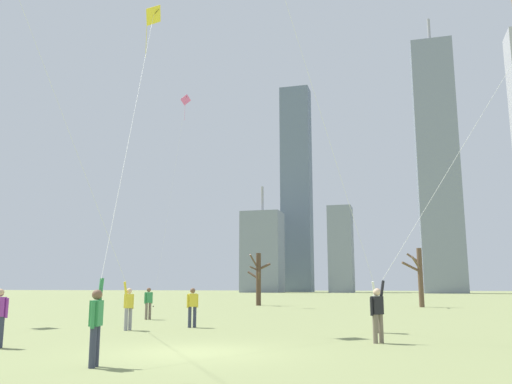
{
  "coord_description": "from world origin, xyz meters",
  "views": [
    {
      "loc": [
        5.28,
        -13.12,
        1.69
      ],
      "look_at": [
        0.0,
        6.0,
        5.26
      ],
      "focal_mm": 36.8,
      "sensor_mm": 36.0,
      "label": 1
    }
  ],
  "objects_px": {
    "kite_flyer_midfield_left_green": "(401,269)",
    "bystander_strolling_midfield": "(192,305)",
    "bystander_far_off_by_trees": "(148,302)",
    "kite_flyer_foreground_right_purple": "(107,246)",
    "kite_flyer_foreground_left_yellow": "(113,228)",
    "kite_flyer_far_back_red": "(355,232)",
    "bare_tree_rightmost": "(419,275)",
    "distant_kite_drifting_right_pink": "(183,115)",
    "bare_tree_left_of_center": "(258,277)"
  },
  "relations": [
    {
      "from": "kite_flyer_far_back_red",
      "to": "kite_flyer_foreground_right_purple",
      "type": "xyz_separation_m",
      "value": [
        -9.26,
        -1.62,
        -0.46
      ]
    },
    {
      "from": "bare_tree_left_of_center",
      "to": "bare_tree_rightmost",
      "type": "bearing_deg",
      "value": -0.66
    },
    {
      "from": "kite_flyer_foreground_right_purple",
      "to": "bystander_strolling_midfield",
      "type": "xyz_separation_m",
      "value": [
        2.34,
        3.02,
        -2.31
      ]
    },
    {
      "from": "bystander_far_off_by_trees",
      "to": "kite_flyer_foreground_left_yellow",
      "type": "bearing_deg",
      "value": -66.91
    },
    {
      "from": "kite_flyer_foreground_left_yellow",
      "to": "bystander_far_off_by_trees",
      "type": "bearing_deg",
      "value": 113.09
    },
    {
      "from": "bystander_far_off_by_trees",
      "to": "kite_flyer_foreground_right_purple",
      "type": "bearing_deg",
      "value": -75.63
    },
    {
      "from": "kite_flyer_foreground_right_purple",
      "to": "bystander_strolling_midfield",
      "type": "bearing_deg",
      "value": 52.17
    },
    {
      "from": "distant_kite_drifting_right_pink",
      "to": "kite_flyer_midfield_left_green",
      "type": "bearing_deg",
      "value": -53.92
    },
    {
      "from": "kite_flyer_foreground_right_purple",
      "to": "kite_flyer_midfield_left_green",
      "type": "height_order",
      "value": "kite_flyer_foreground_right_purple"
    },
    {
      "from": "kite_flyer_far_back_red",
      "to": "bare_tree_left_of_center",
      "type": "distance_m",
      "value": 28.91
    },
    {
      "from": "kite_flyer_foreground_left_yellow",
      "to": "bare_tree_left_of_center",
      "type": "distance_m",
      "value": 34.77
    },
    {
      "from": "kite_flyer_foreground_right_purple",
      "to": "kite_flyer_midfield_left_green",
      "type": "bearing_deg",
      "value": -3.36
    },
    {
      "from": "bare_tree_left_of_center",
      "to": "bystander_far_off_by_trees",
      "type": "bearing_deg",
      "value": -90.61
    },
    {
      "from": "kite_flyer_midfield_left_green",
      "to": "bare_tree_rightmost",
      "type": "xyz_separation_m",
      "value": [
        1.39,
        28.84,
        0.39
      ]
    },
    {
      "from": "kite_flyer_foreground_left_yellow",
      "to": "bare_tree_left_of_center",
      "type": "relative_size",
      "value": 3.06
    },
    {
      "from": "kite_flyer_foreground_left_yellow",
      "to": "bystander_strolling_midfield",
      "type": "bearing_deg",
      "value": 99.2
    },
    {
      "from": "kite_flyer_midfield_left_green",
      "to": "bystander_far_off_by_trees",
      "type": "bearing_deg",
      "value": 147.79
    },
    {
      "from": "bare_tree_rightmost",
      "to": "kite_flyer_midfield_left_green",
      "type": "bearing_deg",
      "value": -92.77
    },
    {
      "from": "distant_kite_drifting_right_pink",
      "to": "bare_tree_left_of_center",
      "type": "height_order",
      "value": "distant_kite_drifting_right_pink"
    },
    {
      "from": "distant_kite_drifting_right_pink",
      "to": "bare_tree_left_of_center",
      "type": "distance_m",
      "value": 16.47
    },
    {
      "from": "kite_flyer_foreground_left_yellow",
      "to": "bystander_strolling_midfield",
      "type": "height_order",
      "value": "kite_flyer_foreground_left_yellow"
    },
    {
      "from": "kite_flyer_midfield_left_green",
      "to": "distant_kite_drifting_right_pink",
      "type": "xyz_separation_m",
      "value": [
        -18.89,
        25.93,
        15.12
      ]
    },
    {
      "from": "kite_flyer_far_back_red",
      "to": "kite_flyer_foreground_left_yellow",
      "type": "height_order",
      "value": "kite_flyer_far_back_red"
    },
    {
      "from": "bare_tree_left_of_center",
      "to": "bare_tree_rightmost",
      "type": "relative_size",
      "value": 0.96
    },
    {
      "from": "bystander_far_off_by_trees",
      "to": "bare_tree_left_of_center",
      "type": "height_order",
      "value": "bare_tree_left_of_center"
    },
    {
      "from": "kite_flyer_foreground_left_yellow",
      "to": "bare_tree_rightmost",
      "type": "relative_size",
      "value": 2.95
    },
    {
      "from": "kite_flyer_foreground_left_yellow",
      "to": "bare_tree_rightmost",
      "type": "xyz_separation_m",
      "value": [
        8.43,
        34.17,
        -0.55
      ]
    },
    {
      "from": "kite_flyer_midfield_left_green",
      "to": "bare_tree_left_of_center",
      "type": "xyz_separation_m",
      "value": [
        -12.51,
        29.0,
        0.26
      ]
    },
    {
      "from": "kite_flyer_far_back_red",
      "to": "distant_kite_drifting_right_pink",
      "type": "height_order",
      "value": "distant_kite_drifting_right_pink"
    },
    {
      "from": "kite_flyer_foreground_left_yellow",
      "to": "kite_flyer_far_back_red",
      "type": "bearing_deg",
      "value": 54.25
    },
    {
      "from": "kite_flyer_foreground_right_purple",
      "to": "bare_tree_rightmost",
      "type": "relative_size",
      "value": 3.73
    },
    {
      "from": "bare_tree_rightmost",
      "to": "kite_flyer_foreground_left_yellow",
      "type": "bearing_deg",
      "value": -103.86
    },
    {
      "from": "bystander_strolling_midfield",
      "to": "bare_tree_rightmost",
      "type": "bearing_deg",
      "value": 68.57
    },
    {
      "from": "kite_flyer_far_back_red",
      "to": "bare_tree_left_of_center",
      "type": "xyz_separation_m",
      "value": [
        -10.93,
        26.74,
        -1.19
      ]
    },
    {
      "from": "kite_flyer_midfield_left_green",
      "to": "bystander_strolling_midfield",
      "type": "distance_m",
      "value": 9.34
    },
    {
      "from": "bystander_far_off_by_trees",
      "to": "distant_kite_drifting_right_pink",
      "type": "distance_m",
      "value": 25.08
    },
    {
      "from": "kite_flyer_foreground_right_purple",
      "to": "bare_tree_rightmost",
      "type": "height_order",
      "value": "kite_flyer_foreground_right_purple"
    },
    {
      "from": "bystander_strolling_midfield",
      "to": "distant_kite_drifting_right_pink",
      "type": "bearing_deg",
      "value": 115.03
    },
    {
      "from": "bare_tree_rightmost",
      "to": "kite_flyer_foreground_right_purple",
      "type": "bearing_deg",
      "value": -113.44
    },
    {
      "from": "bystander_far_off_by_trees",
      "to": "bare_tree_left_of_center",
      "type": "xyz_separation_m",
      "value": [
        0.22,
        20.98,
        1.58
      ]
    },
    {
      "from": "kite_flyer_foreground_right_purple",
      "to": "distant_kite_drifting_right_pink",
      "type": "distance_m",
      "value": 30.07
    },
    {
      "from": "kite_flyer_far_back_red",
      "to": "distant_kite_drifting_right_pink",
      "type": "xyz_separation_m",
      "value": [
        -17.32,
        23.67,
        13.68
      ]
    },
    {
      "from": "kite_flyer_far_back_red",
      "to": "kite_flyer_foreground_left_yellow",
      "type": "bearing_deg",
      "value": -125.75
    },
    {
      "from": "bystander_strolling_midfield",
      "to": "bystander_far_off_by_trees",
      "type": "relative_size",
      "value": 1.0
    },
    {
      "from": "bystander_far_off_by_trees",
      "to": "kite_flyer_midfield_left_green",
      "type": "bearing_deg",
      "value": -32.21
    },
    {
      "from": "distant_kite_drifting_right_pink",
      "to": "bare_tree_left_of_center",
      "type": "bearing_deg",
      "value": 25.65
    },
    {
      "from": "bystander_far_off_by_trees",
      "to": "distant_kite_drifting_right_pink",
      "type": "bearing_deg",
      "value": 108.99
    },
    {
      "from": "kite_flyer_foreground_left_yellow",
      "to": "kite_flyer_foreground_right_purple",
      "type": "relative_size",
      "value": 0.79
    },
    {
      "from": "kite_flyer_foreground_right_purple",
      "to": "bystander_far_off_by_trees",
      "type": "height_order",
      "value": "kite_flyer_foreground_right_purple"
    },
    {
      "from": "bystander_strolling_midfield",
      "to": "bare_tree_rightmost",
      "type": "distance_m",
      "value": 27.11
    }
  ]
}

